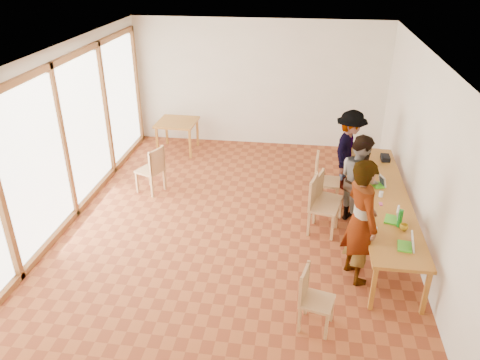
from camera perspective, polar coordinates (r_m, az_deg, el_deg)
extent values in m
plane|color=#9D4D26|center=(8.31, -0.74, -5.75)|extent=(8.00, 8.00, 0.00)
cube|color=white|center=(11.37, 2.30, 11.64)|extent=(6.00, 0.10, 3.00)
cube|color=white|center=(4.30, -9.25, -17.33)|extent=(6.00, 0.10, 3.00)
cube|color=white|center=(7.77, 21.64, 2.35)|extent=(0.10, 8.00, 3.00)
cube|color=white|center=(8.54, -20.90, 4.64)|extent=(0.10, 8.00, 3.00)
cube|color=white|center=(7.15, -0.89, 15.10)|extent=(6.00, 8.00, 0.04)
cube|color=#B46F28|center=(8.13, 17.11, -1.94)|extent=(0.80, 4.00, 0.05)
cube|color=#B46F28|center=(6.67, 15.91, -12.61)|extent=(0.06, 0.06, 0.70)
cube|color=#B46F28|center=(9.97, 13.48, 1.60)|extent=(0.06, 0.06, 0.70)
cube|color=#B46F28|center=(6.81, 21.70, -12.70)|extent=(0.06, 0.06, 0.70)
cube|color=#B46F28|center=(10.06, 17.32, 1.35)|extent=(0.06, 0.06, 0.70)
cube|color=#B46F28|center=(11.18, -7.70, 6.99)|extent=(0.90, 0.90, 0.05)
cube|color=#B46F28|center=(11.07, -10.05, 4.53)|extent=(0.05, 0.05, 0.70)
cube|color=#B46F28|center=(11.76, -8.94, 5.97)|extent=(0.05, 0.05, 0.70)
cube|color=#B46F28|center=(10.86, -6.11, 4.36)|extent=(0.05, 0.05, 0.70)
cube|color=#B46F28|center=(11.57, -5.21, 5.83)|extent=(0.05, 0.05, 0.70)
cube|color=tan|center=(6.21, 9.38, -14.40)|extent=(0.49, 0.49, 0.04)
cube|color=tan|center=(6.09, 7.83, -12.41)|extent=(0.13, 0.40, 0.42)
cube|color=tan|center=(8.06, 10.21, -3.33)|extent=(0.56, 0.56, 0.04)
cube|color=tan|center=(7.97, 8.88, -1.40)|extent=(0.15, 0.47, 0.49)
cube|color=tan|center=(8.42, 10.76, -2.33)|extent=(0.54, 0.54, 0.04)
cube|color=tan|center=(8.34, 9.62, -0.58)|extent=(0.17, 0.42, 0.45)
cube|color=tan|center=(8.93, 10.56, -0.21)|extent=(0.50, 0.50, 0.04)
cube|color=tan|center=(8.81, 9.33, 1.48)|extent=(0.08, 0.47, 0.49)
cube|color=tan|center=(9.45, -10.93, 1.16)|extent=(0.59, 0.59, 0.04)
cube|color=tan|center=(9.22, -10.11, 2.32)|extent=(0.21, 0.43, 0.47)
imported|color=gray|center=(6.87, 14.50, -4.93)|extent=(0.69, 0.82, 1.92)
imported|color=gray|center=(8.38, 14.31, 0.08)|extent=(0.89, 0.98, 1.64)
imported|color=gray|center=(9.53, 13.16, 3.55)|extent=(0.95, 1.21, 1.64)
cube|color=#4BC522|center=(6.86, 19.43, -7.64)|extent=(0.22, 0.29, 0.03)
cube|color=white|center=(6.82, 20.34, -7.06)|extent=(0.11, 0.25, 0.22)
cube|color=#4BC522|center=(7.42, 17.96, -4.61)|extent=(0.25, 0.31, 0.03)
cube|color=white|center=(7.37, 18.79, -4.10)|extent=(0.14, 0.26, 0.22)
cube|color=#4BC522|center=(8.39, 16.41, -0.62)|extent=(0.23, 0.27, 0.02)
cube|color=white|center=(8.39, 16.96, -0.06)|extent=(0.13, 0.22, 0.19)
imported|color=gold|center=(7.23, 19.36, -5.45)|extent=(0.15, 0.15, 0.09)
cylinder|color=#16791F|center=(7.24, 18.94, -4.45)|extent=(0.07, 0.07, 0.28)
cylinder|color=silver|center=(8.04, 16.81, -1.66)|extent=(0.07, 0.07, 0.09)
cylinder|color=white|center=(7.08, 16.08, -5.78)|extent=(0.08, 0.08, 0.06)
cube|color=#C43C87|center=(7.82, 16.79, -2.81)|extent=(0.05, 0.10, 0.01)
cube|color=black|center=(9.43, 17.29, 2.59)|extent=(0.16, 0.26, 0.09)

